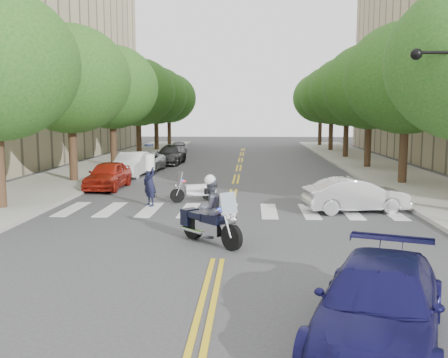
# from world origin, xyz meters

# --- Properties ---
(ground) EXTENTS (140.00, 140.00, 0.00)m
(ground) POSITION_xyz_m (0.00, 0.00, 0.00)
(ground) COLOR #38383A
(ground) RESTS_ON ground
(sidewalk_left) EXTENTS (5.00, 60.00, 0.15)m
(sidewalk_left) POSITION_xyz_m (-9.50, 22.00, 0.07)
(sidewalk_left) COLOR #9E9991
(sidewalk_left) RESTS_ON ground
(sidewalk_right) EXTENTS (5.00, 60.00, 0.15)m
(sidewalk_right) POSITION_xyz_m (9.50, 22.00, 0.07)
(sidewalk_right) COLOR #9E9991
(sidewalk_right) RESTS_ON ground
(tree_l_1) EXTENTS (6.40, 6.40, 8.45)m
(tree_l_1) POSITION_xyz_m (-8.80, 14.00, 5.55)
(tree_l_1) COLOR #382316
(tree_l_1) RESTS_ON ground
(tree_l_2) EXTENTS (6.40, 6.40, 8.45)m
(tree_l_2) POSITION_xyz_m (-8.80, 22.00, 5.55)
(tree_l_2) COLOR #382316
(tree_l_2) RESTS_ON ground
(tree_l_3) EXTENTS (6.40, 6.40, 8.45)m
(tree_l_3) POSITION_xyz_m (-8.80, 30.00, 5.55)
(tree_l_3) COLOR #382316
(tree_l_3) RESTS_ON ground
(tree_l_4) EXTENTS (6.40, 6.40, 8.45)m
(tree_l_4) POSITION_xyz_m (-8.80, 38.00, 5.55)
(tree_l_4) COLOR #382316
(tree_l_4) RESTS_ON ground
(tree_l_5) EXTENTS (6.40, 6.40, 8.45)m
(tree_l_5) POSITION_xyz_m (-8.80, 46.00, 5.55)
(tree_l_5) COLOR #382316
(tree_l_5) RESTS_ON ground
(tree_r_1) EXTENTS (6.40, 6.40, 8.45)m
(tree_r_1) POSITION_xyz_m (8.80, 14.00, 5.55)
(tree_r_1) COLOR #382316
(tree_r_1) RESTS_ON ground
(tree_r_2) EXTENTS (6.40, 6.40, 8.45)m
(tree_r_2) POSITION_xyz_m (8.80, 22.00, 5.55)
(tree_r_2) COLOR #382316
(tree_r_2) RESTS_ON ground
(tree_r_3) EXTENTS (6.40, 6.40, 8.45)m
(tree_r_3) POSITION_xyz_m (8.80, 30.00, 5.55)
(tree_r_3) COLOR #382316
(tree_r_3) RESTS_ON ground
(tree_r_4) EXTENTS (6.40, 6.40, 8.45)m
(tree_r_4) POSITION_xyz_m (8.80, 38.00, 5.55)
(tree_r_4) COLOR #382316
(tree_r_4) RESTS_ON ground
(tree_r_5) EXTENTS (6.40, 6.40, 8.45)m
(tree_r_5) POSITION_xyz_m (8.80, 46.00, 5.55)
(tree_r_5) COLOR #382316
(tree_r_5) RESTS_ON ground
(motorcycle_police) EXTENTS (1.92, 1.97, 2.02)m
(motorcycle_police) POSITION_xyz_m (-0.35, 1.55, 0.90)
(motorcycle_police) COLOR black
(motorcycle_police) RESTS_ON ground
(motorcycle_parked) EXTENTS (1.90, 1.12, 1.31)m
(motorcycle_parked) POSITION_xyz_m (-1.45, 8.56, 0.46)
(motorcycle_parked) COLOR black
(motorcycle_parked) RESTS_ON ground
(officer_standing) EXTENTS (0.85, 0.88, 2.04)m
(officer_standing) POSITION_xyz_m (-3.25, 7.30, 1.02)
(officer_standing) COLOR black
(officer_standing) RESTS_ON ground
(convertible) EXTENTS (4.15, 2.08, 1.31)m
(convertible) POSITION_xyz_m (4.86, 6.56, 0.65)
(convertible) COLOR silver
(convertible) RESTS_ON ground
(sedan_blue) EXTENTS (3.39, 5.06, 1.36)m
(sedan_blue) POSITION_xyz_m (2.92, -4.67, 0.68)
(sedan_blue) COLOR #121045
(sedan_blue) RESTS_ON ground
(parked_car_a) EXTENTS (1.72, 4.09, 1.38)m
(parked_car_a) POSITION_xyz_m (-6.30, 11.93, 0.69)
(parked_car_a) COLOR #AD2012
(parked_car_a) RESTS_ON ground
(parked_car_b) EXTENTS (1.83, 4.47, 1.44)m
(parked_car_b) POSITION_xyz_m (-6.30, 16.95, 0.72)
(parked_car_b) COLOR white
(parked_car_b) RESTS_ON ground
(parked_car_c) EXTENTS (2.29, 4.73, 1.30)m
(parked_car_c) POSITION_xyz_m (-6.13, 19.50, 0.65)
(parked_car_c) COLOR gray
(parked_car_c) RESTS_ON ground
(parked_car_d) EXTENTS (2.03, 4.68, 1.34)m
(parked_car_d) POSITION_xyz_m (-5.20, 24.50, 0.67)
(parked_car_d) COLOR black
(parked_car_d) RESTS_ON ground
(parked_car_e) EXTENTS (1.49, 3.57, 1.21)m
(parked_car_e) POSITION_xyz_m (-6.00, 34.00, 0.60)
(parked_car_e) COLOR gray
(parked_car_e) RESTS_ON ground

